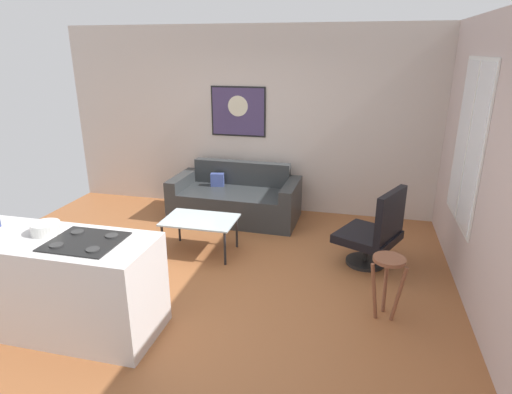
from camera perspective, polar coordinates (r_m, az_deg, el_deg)
ground at (r=4.94m, az=-5.40°, el=-11.06°), size 6.40×6.40×0.04m
back_wall at (r=6.69m, az=1.03°, el=10.02°), size 6.40×0.05×2.80m
right_wall at (r=4.60m, az=28.15°, el=3.59°), size 0.05×6.40×2.80m
couch at (r=6.50m, az=-2.71°, el=-0.43°), size 1.90×0.94×0.81m
coffee_table at (r=5.39m, az=-7.43°, el=-3.30°), size 0.89×0.60×0.45m
armchair at (r=5.19m, az=15.54°, el=-4.49°), size 0.85×0.86×0.96m
bar_stool at (r=4.25m, az=17.10°, el=-9.52°), size 0.35×0.34×0.63m
kitchen_counter at (r=4.31m, az=-24.55°, el=-10.45°), size 1.78×0.71×0.92m
mixing_bowl at (r=4.23m, az=-26.13°, el=-3.77°), size 0.25×0.25×0.10m
wall_painting at (r=6.72m, az=-2.38°, el=11.27°), size 0.86×0.03×0.76m
window at (r=5.14m, az=26.37°, el=6.35°), size 0.03×1.22×1.77m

